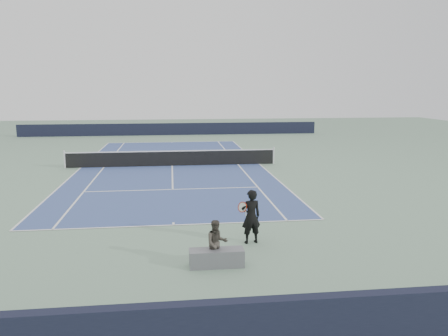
{
  "coord_description": "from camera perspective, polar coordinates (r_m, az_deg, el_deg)",
  "views": [
    {
      "loc": [
        -0.0,
        -26.73,
        4.8
      ],
      "look_at": [
        2.39,
        -6.96,
        1.1
      ],
      "focal_mm": 35.0,
      "sensor_mm": 36.0,
      "label": 1
    }
  ],
  "objects": [
    {
      "name": "spectator_bench",
      "position": [
        12.0,
        -0.97,
        -10.66
      ],
      "size": [
        1.53,
        0.67,
        1.29
      ],
      "color": "slate",
      "rests_on": "ground"
    },
    {
      "name": "windscreen_far",
      "position": [
        44.81,
        -6.89,
        5.07
      ],
      "size": [
        30.0,
        0.25,
        1.2
      ],
      "primitive_type": "cube",
      "color": "black",
      "rests_on": "ground"
    },
    {
      "name": "court_surface",
      "position": [
        27.16,
        -6.79,
        0.28
      ],
      "size": [
        10.97,
        23.77,
        0.01
      ],
      "primitive_type": "cube",
      "color": "#384D85",
      "rests_on": "ground"
    },
    {
      "name": "tennis_player",
      "position": [
        13.61,
        3.54,
        -6.34
      ],
      "size": [
        0.81,
        0.58,
        1.71
      ],
      "color": "black",
      "rests_on": "ground"
    },
    {
      "name": "ground",
      "position": [
        27.16,
        -6.79,
        0.27
      ],
      "size": [
        80.0,
        80.0,
        0.0
      ],
      "primitive_type": "plane",
      "color": "gray"
    },
    {
      "name": "tennis_ball",
      "position": [
        13.33,
        1.49,
        -10.41
      ],
      "size": [
        0.07,
        0.07,
        0.07
      ],
      "primitive_type": "sphere",
      "color": "yellow",
      "rests_on": "ground"
    },
    {
      "name": "tennis_net",
      "position": [
        27.07,
        -6.81,
        1.32
      ],
      "size": [
        12.9,
        0.1,
        1.07
      ],
      "color": "silver",
      "rests_on": "ground"
    }
  ]
}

